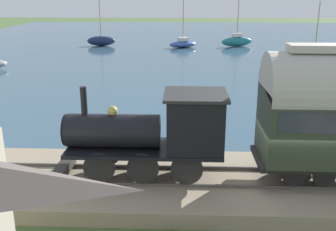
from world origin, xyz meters
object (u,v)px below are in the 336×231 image
Objects in this scene: sailboat_white at (315,53)px; rowboat_off_pier at (206,98)px; steam_locomotive at (157,130)px; sailboat_teal at (237,41)px; sailboat_navy at (101,41)px; rowboat_far_out at (293,122)px; rowboat_mid_harbor at (192,120)px; sailboat_blue at (183,43)px.

rowboat_off_pier is at bearing 132.01° from sailboat_white.
sailboat_teal is at bearing -11.12° from steam_locomotive.
steam_locomotive is 41.35m from sailboat_navy.
sailboat_navy reaches higher than sailboat_teal.
rowboat_mid_harbor is at bearing 34.91° from rowboat_far_out.
sailboat_white reaches higher than rowboat_mid_harbor.
sailboat_teal reaches higher than rowboat_off_pier.
sailboat_blue reaches higher than steam_locomotive.
steam_locomotive is at bearing 140.60° from sailboat_white.
steam_locomotive is at bearing 148.92° from sailboat_blue.
rowboat_off_pier is (-26.39, -1.68, -0.34)m from sailboat_blue.
rowboat_off_pier is at bearing -13.37° from rowboat_far_out.
sailboat_blue is 7.29m from sailboat_teal.
sailboat_white reaches higher than rowboat_off_pier.
rowboat_far_out is (-31.21, -6.18, -0.35)m from sailboat_blue.
sailboat_white is 2.23× the size of rowboat_off_pier.
sailboat_navy is 36.72m from rowboat_far_out.
sailboat_navy is at bearing 14.41° from steam_locomotive.
sailboat_navy is 3.14× the size of rowboat_mid_harbor.
sailboat_white is 16.56m from sailboat_blue.
sailboat_white is 0.88× the size of sailboat_blue.
sailboat_teal is at bearing 24.56° from sailboat_white.
sailboat_white is (30.69, -15.19, -1.75)m from steam_locomotive.
steam_locomotive is 0.90× the size of sailboat_teal.
sailboat_white is 0.83× the size of sailboat_navy.
rowboat_mid_harbor is (-4.95, 1.02, 0.08)m from rowboat_off_pier.
sailboat_teal is 2.33× the size of rowboat_off_pier.
rowboat_off_pier is 6.59m from rowboat_far_out.
sailboat_teal is at bearing -58.11° from rowboat_far_out.
sailboat_white is 0.96× the size of sailboat_teal.
sailboat_white is at bearing -26.32° from steam_locomotive.
rowboat_off_pier is 5.05m from rowboat_mid_harbor.
sailboat_navy is 1.14× the size of sailboat_teal.
sailboat_blue is at bearing 81.95° from sailboat_teal.
sailboat_navy reaches higher than rowboat_mid_harbor.
steam_locomotive is 0.83× the size of sailboat_blue.
sailboat_navy is at bearing 53.63° from sailboat_blue.
sailboat_blue is at bearing 47.68° from sailboat_white.
sailboat_blue is 26.44m from rowboat_off_pier.
steam_locomotive reaches higher than rowboat_mid_harbor.
rowboat_mid_harbor is (7.45, -1.39, -2.09)m from steam_locomotive.
steam_locomotive is at bearing 130.15° from rowboat_mid_harbor.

